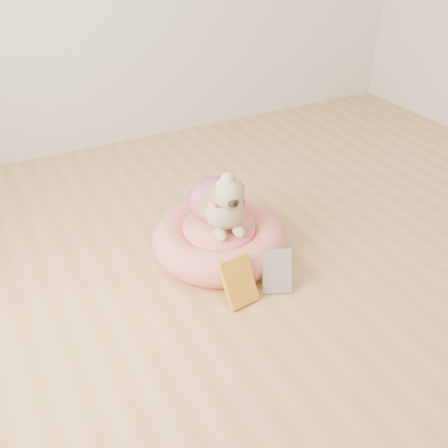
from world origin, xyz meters
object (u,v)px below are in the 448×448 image
pet_bed (219,239)px  book_white (277,271)px  dog (219,191)px  book_yellow (239,282)px

pet_bed → book_white: size_ratio=3.30×
dog → book_yellow: dog is taller
book_white → pet_bed: bearing=131.6°
dog → book_yellow: size_ratio=2.08×
dog → book_yellow: bearing=-96.2°
pet_bed → book_yellow: (-0.08, -0.35, 0.02)m
pet_bed → dog: 0.25m
book_yellow → book_white: (0.19, -0.01, -0.01)m
pet_bed → book_yellow: 0.36m
pet_bed → dog: bearing=62.8°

